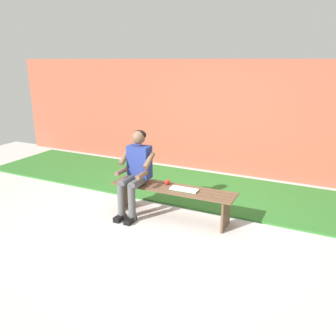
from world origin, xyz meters
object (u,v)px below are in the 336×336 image
at_px(apple, 167,182).
at_px(book_open, 184,190).
at_px(bench_near, 172,195).
at_px(person_seated, 136,169).

bearing_deg(apple, book_open, 162.34).
bearing_deg(book_open, bench_near, -4.70).
xyz_separation_m(bench_near, person_seated, (0.56, 0.10, 0.34)).
bearing_deg(apple, bench_near, 145.29).
bearing_deg(book_open, person_seated, 5.84).
height_order(person_seated, book_open, person_seated).
relative_size(person_seated, apple, 15.81).
height_order(bench_near, book_open, book_open).
bearing_deg(bench_near, book_open, 176.22).
xyz_separation_m(apple, book_open, (-0.32, 0.10, -0.03)).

